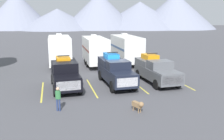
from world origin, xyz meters
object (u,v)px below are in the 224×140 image
(pickup_truck_a, at_px, (65,74))
(pickup_truck_b, at_px, (115,70))
(pickup_truck_c, at_px, (156,70))
(camper_trailer_c, at_px, (126,48))
(camper_trailer_b, at_px, (95,50))
(camper_trailer_a, at_px, (60,50))
(person_a, at_px, (58,97))
(dog, at_px, (138,105))

(pickup_truck_a, relative_size, pickup_truck_b, 0.90)
(pickup_truck_c, height_order, camper_trailer_c, camper_trailer_c)
(pickup_truck_c, xyz_separation_m, camper_trailer_b, (-3.96, 8.71, 0.78))
(pickup_truck_b, distance_m, pickup_truck_c, 3.73)
(camper_trailer_a, height_order, camper_trailer_c, camper_trailer_a)
(person_a, bearing_deg, camper_trailer_c, 58.00)
(pickup_truck_a, xyz_separation_m, person_a, (-0.72, -4.98, -0.32))
(pickup_truck_c, distance_m, camper_trailer_b, 9.60)
(pickup_truck_c, distance_m, camper_trailer_a, 12.01)
(camper_trailer_b, distance_m, dog, 15.24)
(pickup_truck_a, distance_m, camper_trailer_b, 9.67)
(pickup_truck_b, bearing_deg, camper_trailer_c, 67.25)
(camper_trailer_b, height_order, dog, camper_trailer_b)
(pickup_truck_a, relative_size, pickup_truck_c, 0.92)
(pickup_truck_c, bearing_deg, pickup_truck_b, 178.35)
(person_a, xyz_separation_m, dog, (4.78, -1.44, -0.39))
(pickup_truck_c, height_order, camper_trailer_a, camper_trailer_a)
(person_a, bearing_deg, pickup_truck_b, 45.62)
(camper_trailer_a, height_order, dog, camper_trailer_a)
(pickup_truck_b, distance_m, dog, 6.62)
(camper_trailer_a, distance_m, dog, 15.94)
(camper_trailer_b, xyz_separation_m, camper_trailer_c, (3.94, 0.23, 0.03))
(camper_trailer_a, distance_m, camper_trailer_c, 8.05)
(pickup_truck_c, relative_size, dog, 5.98)
(pickup_truck_c, xyz_separation_m, camper_trailer_a, (-8.07, 8.86, 0.87))
(camper_trailer_b, height_order, person_a, camper_trailer_b)
(pickup_truck_a, bearing_deg, pickup_truck_b, 1.91)
(person_a, bearing_deg, camper_trailer_b, 70.80)
(pickup_truck_b, relative_size, camper_trailer_c, 0.74)
(pickup_truck_b, bearing_deg, person_a, -134.38)
(pickup_truck_a, height_order, person_a, pickup_truck_a)
(pickup_truck_a, height_order, pickup_truck_b, pickup_truck_b)
(pickup_truck_a, height_order, camper_trailer_c, camper_trailer_c)
(pickup_truck_b, bearing_deg, pickup_truck_c, -1.65)
(dog, bearing_deg, pickup_truck_c, 58.52)
(camper_trailer_a, xyz_separation_m, person_a, (-0.67, -13.88, -1.13))
(pickup_truck_a, bearing_deg, person_a, -98.22)
(pickup_truck_b, relative_size, camper_trailer_b, 0.77)
(camper_trailer_c, relative_size, dog, 8.25)
(pickup_truck_b, xyz_separation_m, camper_trailer_a, (-4.34, 8.75, 0.77))
(camper_trailer_a, xyz_separation_m, camper_trailer_b, (4.11, -0.15, -0.09))
(pickup_truck_c, height_order, person_a, pickup_truck_c)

